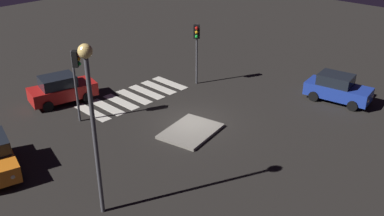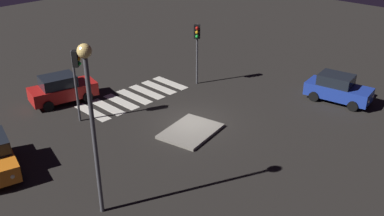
# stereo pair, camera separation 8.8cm
# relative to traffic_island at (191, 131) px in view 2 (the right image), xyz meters

# --- Properties ---
(ground_plane) EXTENTS (80.00, 80.00, 0.00)m
(ground_plane) POSITION_rel_traffic_island_xyz_m (-0.96, -0.82, -0.09)
(ground_plane) COLOR black
(traffic_island) EXTENTS (3.91, 3.21, 0.18)m
(traffic_island) POSITION_rel_traffic_island_xyz_m (0.00, 0.00, 0.00)
(traffic_island) COLOR gray
(traffic_island) RESTS_ON ground
(car_red) EXTENTS (4.63, 2.77, 1.91)m
(car_red) POSITION_rel_traffic_island_xyz_m (2.87, -9.26, 0.85)
(car_red) COLOR red
(car_red) RESTS_ON ground
(car_blue) EXTENTS (2.48, 4.46, 1.87)m
(car_blue) POSITION_rel_traffic_island_xyz_m (-10.07, 4.05, 0.83)
(car_blue) COLOR #1E389E
(car_blue) RESTS_ON ground
(traffic_light_south) EXTENTS (0.53, 0.54, 4.50)m
(traffic_light_south) POSITION_rel_traffic_island_xyz_m (-5.66, -4.84, 3.32)
(traffic_light_south) COLOR #47474C
(traffic_light_south) RESTS_ON ground
(traffic_light_east) EXTENTS (0.54, 0.53, 4.54)m
(traffic_light_east) POSITION_rel_traffic_island_xyz_m (3.57, -5.91, 3.35)
(traffic_light_east) COLOR #47474C
(traffic_light_east) RESTS_ON ground
(street_lamp) EXTENTS (0.56, 0.56, 7.64)m
(street_lamp) POSITION_rel_traffic_island_xyz_m (7.82, 2.13, 5.12)
(street_lamp) COLOR #47474C
(street_lamp) RESTS_ON ground
(crosswalk_near) EXTENTS (7.60, 3.20, 0.02)m
(crosswalk_near) POSITION_rel_traffic_island_xyz_m (-0.96, -6.41, -0.08)
(crosswalk_near) COLOR silver
(crosswalk_near) RESTS_ON ground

